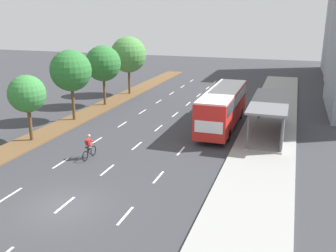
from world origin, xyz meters
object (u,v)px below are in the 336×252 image
object	(u,v)px
bus_shelter	(273,114)
cyclist	(89,148)
median_tree_fifth	(128,55)
median_tree_third	(71,71)
median_tree_fourth	(103,64)
median_tree_second	(27,94)
bus	(223,105)

from	to	relation	value
bus_shelter	cyclist	xyz separation A→B (m)	(-11.65, -9.18, -1.08)
bus_shelter	cyclist	size ratio (longest dim) A/B	5.29
cyclist	median_tree_fifth	world-z (taller)	median_tree_fifth
bus_shelter	cyclist	world-z (taller)	bus_shelter
median_tree_third	median_tree_fourth	xyz separation A→B (m)	(-0.06, 6.24, -0.13)
median_tree_second	cyclist	bearing A→B (deg)	-15.84
bus	median_tree_second	bearing A→B (deg)	-147.92
bus	median_tree_third	world-z (taller)	median_tree_third
bus	cyclist	bearing A→B (deg)	-125.88
bus_shelter	median_tree_second	bearing A→B (deg)	-157.29
median_tree_third	median_tree_fifth	bearing A→B (deg)	89.73
median_tree_second	median_tree_fourth	size ratio (longest dim) A/B	0.81
cyclist	median_tree_third	bearing A→B (deg)	127.77
median_tree_fourth	median_tree_fifth	distance (m)	6.25
median_tree_fourth	median_tree_third	bearing A→B (deg)	-89.45
bus	cyclist	size ratio (longest dim) A/B	6.20
median_tree_third	median_tree_second	bearing A→B (deg)	-89.46
median_tree_second	median_tree_fifth	xyz separation A→B (m)	(0.00, 18.73, 1.07)
median_tree_third	median_tree_fourth	size ratio (longest dim) A/B	1.02
median_tree_fifth	median_tree_second	bearing A→B (deg)	-90.00
bus	median_tree_fifth	xyz separation A→B (m)	(-13.50, 10.26, 2.80)
median_tree_second	median_tree_third	distance (m)	6.31
median_tree_fourth	cyclist	bearing A→B (deg)	-66.30
cyclist	median_tree_fifth	distance (m)	21.75
median_tree_fifth	bus	bearing A→B (deg)	-37.24
median_tree_third	bus	bearing A→B (deg)	9.30
median_tree_second	median_tree_third	xyz separation A→B (m)	(-0.06, 6.24, 0.90)
bus_shelter	bus	bearing A→B (deg)	166.57
median_tree_second	median_tree_third	bearing A→B (deg)	90.54
cyclist	median_tree_second	bearing A→B (deg)	164.16
cyclist	bus	bearing A→B (deg)	54.12
median_tree_fourth	median_tree_fifth	bearing A→B (deg)	88.91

